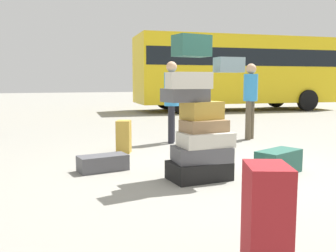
{
  "coord_description": "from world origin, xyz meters",
  "views": [
    {
      "loc": [
        -2.52,
        -4.29,
        1.25
      ],
      "look_at": [
        -0.47,
        1.0,
        0.57
      ],
      "focal_mm": 39.73,
      "sensor_mm": 36.0,
      "label": 1
    }
  ],
  "objects_px": {
    "suitcase_charcoal_behind_tower": "(103,163)",
    "person_passerby_in_red": "(250,94)",
    "suitcase_maroon_upright_blue": "(266,223)",
    "parked_bus": "(235,68)",
    "person_bearded_onlooker": "(172,95)",
    "suitcase_teal_foreground_near": "(279,162)",
    "suitcase_tower": "(199,126)",
    "suitcase_tan_foreground_far": "(124,137)"
  },
  "relations": [
    {
      "from": "suitcase_charcoal_behind_tower",
      "to": "person_passerby_in_red",
      "type": "relative_size",
      "value": 0.42
    },
    {
      "from": "suitcase_maroon_upright_blue",
      "to": "parked_bus",
      "type": "relative_size",
      "value": 0.08
    },
    {
      "from": "person_passerby_in_red",
      "to": "suitcase_maroon_upright_blue",
      "type": "bearing_deg",
      "value": 18.97
    },
    {
      "from": "suitcase_charcoal_behind_tower",
      "to": "person_passerby_in_red",
      "type": "distance_m",
      "value": 4.04
    },
    {
      "from": "person_bearded_onlooker",
      "to": "person_passerby_in_red",
      "type": "distance_m",
      "value": 1.76
    },
    {
      "from": "suitcase_teal_foreground_near",
      "to": "suitcase_tower",
      "type": "bearing_deg",
      "value": 153.58
    },
    {
      "from": "suitcase_tower",
      "to": "suitcase_charcoal_behind_tower",
      "type": "xyz_separation_m",
      "value": [
        -1.06,
        0.9,
        -0.57
      ]
    },
    {
      "from": "suitcase_tan_foreground_far",
      "to": "person_bearded_onlooker",
      "type": "xyz_separation_m",
      "value": [
        1.19,
        0.71,
        0.69
      ]
    },
    {
      "from": "suitcase_tower",
      "to": "suitcase_tan_foreground_far",
      "type": "distance_m",
      "value": 2.18
    },
    {
      "from": "suitcase_tan_foreground_far",
      "to": "suitcase_teal_foreground_near",
      "type": "relative_size",
      "value": 0.85
    },
    {
      "from": "person_bearded_onlooker",
      "to": "person_passerby_in_red",
      "type": "relative_size",
      "value": 1.01
    },
    {
      "from": "person_bearded_onlooker",
      "to": "person_passerby_in_red",
      "type": "xyz_separation_m",
      "value": [
        1.75,
        -0.2,
        -0.0
      ]
    },
    {
      "from": "suitcase_tower",
      "to": "person_passerby_in_red",
      "type": "bearing_deg",
      "value": 46.38
    },
    {
      "from": "suitcase_charcoal_behind_tower",
      "to": "suitcase_tower",
      "type": "bearing_deg",
      "value": -48.29
    },
    {
      "from": "suitcase_tower",
      "to": "suitcase_maroon_upright_blue",
      "type": "relative_size",
      "value": 2.43
    },
    {
      "from": "suitcase_teal_foreground_near",
      "to": "person_bearded_onlooker",
      "type": "height_order",
      "value": "person_bearded_onlooker"
    },
    {
      "from": "suitcase_charcoal_behind_tower",
      "to": "person_bearded_onlooker",
      "type": "relative_size",
      "value": 0.41
    },
    {
      "from": "suitcase_tan_foreground_far",
      "to": "person_bearded_onlooker",
      "type": "distance_m",
      "value": 1.55
    },
    {
      "from": "suitcase_maroon_upright_blue",
      "to": "person_bearded_onlooker",
      "type": "relative_size",
      "value": 0.45
    },
    {
      "from": "suitcase_maroon_upright_blue",
      "to": "suitcase_tower",
      "type": "bearing_deg",
      "value": 96.82
    },
    {
      "from": "suitcase_tower",
      "to": "person_passerby_in_red",
      "type": "distance_m",
      "value": 3.62
    },
    {
      "from": "suitcase_charcoal_behind_tower",
      "to": "suitcase_teal_foreground_near",
      "type": "bearing_deg",
      "value": -32.87
    },
    {
      "from": "suitcase_tower",
      "to": "suitcase_maroon_upright_blue",
      "type": "distance_m",
      "value": 2.47
    },
    {
      "from": "suitcase_tower",
      "to": "suitcase_teal_foreground_near",
      "type": "xyz_separation_m",
      "value": [
        1.15,
        -0.12,
        -0.52
      ]
    },
    {
      "from": "suitcase_tower",
      "to": "suitcase_charcoal_behind_tower",
      "type": "relative_size",
      "value": 2.65
    },
    {
      "from": "suitcase_teal_foreground_near",
      "to": "person_passerby_in_red",
      "type": "xyz_separation_m",
      "value": [
        1.34,
        2.73,
        0.82
      ]
    },
    {
      "from": "suitcase_tower",
      "to": "parked_bus",
      "type": "xyz_separation_m",
      "value": [
        6.64,
        10.06,
        1.15
      ]
    },
    {
      "from": "parked_bus",
      "to": "suitcase_maroon_upright_blue",
      "type": "bearing_deg",
      "value": -114.65
    },
    {
      "from": "suitcase_tower",
      "to": "suitcase_maroon_upright_blue",
      "type": "height_order",
      "value": "suitcase_tower"
    },
    {
      "from": "person_passerby_in_red",
      "to": "parked_bus",
      "type": "xyz_separation_m",
      "value": [
        4.15,
        7.45,
        0.86
      ]
    },
    {
      "from": "person_passerby_in_red",
      "to": "parked_bus",
      "type": "relative_size",
      "value": 0.18
    },
    {
      "from": "suitcase_tan_foreground_far",
      "to": "person_bearded_onlooker",
      "type": "height_order",
      "value": "person_bearded_onlooker"
    },
    {
      "from": "suitcase_charcoal_behind_tower",
      "to": "parked_bus",
      "type": "height_order",
      "value": "parked_bus"
    },
    {
      "from": "suitcase_tower",
      "to": "suitcase_charcoal_behind_tower",
      "type": "distance_m",
      "value": 1.5
    },
    {
      "from": "suitcase_charcoal_behind_tower",
      "to": "person_bearded_onlooker",
      "type": "bearing_deg",
      "value": 38.55
    },
    {
      "from": "suitcase_teal_foreground_near",
      "to": "person_bearded_onlooker",
      "type": "xyz_separation_m",
      "value": [
        -0.41,
        2.93,
        0.82
      ]
    },
    {
      "from": "suitcase_charcoal_behind_tower",
      "to": "parked_bus",
      "type": "distance_m",
      "value": 12.1
    },
    {
      "from": "suitcase_maroon_upright_blue",
      "to": "person_bearded_onlooker",
      "type": "xyz_separation_m",
      "value": [
        1.42,
        5.16,
        0.61
      ]
    },
    {
      "from": "suitcase_charcoal_behind_tower",
      "to": "person_passerby_in_red",
      "type": "xyz_separation_m",
      "value": [
        3.55,
        1.71,
        0.87
      ]
    },
    {
      "from": "suitcase_teal_foreground_near",
      "to": "parked_bus",
      "type": "bearing_deg",
      "value": 41.21
    },
    {
      "from": "suitcase_charcoal_behind_tower",
      "to": "person_bearded_onlooker",
      "type": "distance_m",
      "value": 2.77
    },
    {
      "from": "suitcase_maroon_upright_blue",
      "to": "suitcase_teal_foreground_near",
      "type": "height_order",
      "value": "suitcase_maroon_upright_blue"
    }
  ]
}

